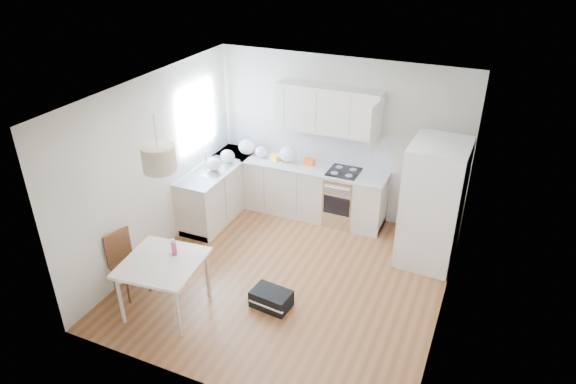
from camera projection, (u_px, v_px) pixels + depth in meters
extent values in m
plane|color=brown|center=(288.00, 278.00, 7.33)|extent=(4.20, 4.20, 0.00)
plane|color=white|center=(288.00, 94.00, 6.05)|extent=(4.20, 4.20, 0.00)
plane|color=beige|center=(339.00, 139.00, 8.39)|extent=(4.20, 0.00, 4.20)
plane|color=beige|center=(155.00, 167.00, 7.43)|extent=(0.00, 4.20, 4.20)
plane|color=beige|center=(454.00, 229.00, 5.95)|extent=(0.00, 4.20, 4.20)
cube|color=#BFE0F9|center=(197.00, 116.00, 8.17)|extent=(0.02, 1.00, 1.00)
cube|color=beige|center=(298.00, 189.00, 8.78)|extent=(3.00, 0.60, 0.88)
cube|color=beige|center=(219.00, 191.00, 8.72)|extent=(0.60, 1.80, 0.88)
cube|color=silver|center=(298.00, 165.00, 8.57)|extent=(3.02, 0.64, 0.04)
cube|color=silver|center=(218.00, 167.00, 8.51)|extent=(0.64, 1.82, 0.04)
cube|color=white|center=(305.00, 141.00, 8.66)|extent=(3.00, 0.01, 0.58)
cube|color=white|center=(201.00, 147.00, 8.46)|extent=(0.01, 1.80, 0.58)
cube|color=beige|center=(328.00, 110.00, 8.06)|extent=(1.70, 0.32, 0.75)
cube|color=beige|center=(162.00, 263.00, 6.41)|extent=(1.05, 1.05, 0.04)
cylinder|color=beige|center=(120.00, 300.00, 6.36)|extent=(0.05, 0.05, 0.71)
cylinder|color=beige|center=(178.00, 313.00, 6.14)|extent=(0.05, 0.05, 0.71)
cylinder|color=beige|center=(154.00, 263.00, 7.03)|extent=(0.05, 0.05, 0.71)
cylinder|color=beige|center=(207.00, 274.00, 6.82)|extent=(0.05, 0.05, 0.71)
cylinder|color=#D83C62|center=(174.00, 247.00, 6.48)|extent=(0.08, 0.08, 0.23)
cube|color=black|center=(271.00, 299.00, 6.74)|extent=(0.54, 0.38, 0.23)
cylinder|color=beige|center=(159.00, 159.00, 5.69)|extent=(0.39, 0.39, 0.30)
ellipsoid|color=white|center=(247.00, 147.00, 8.85)|extent=(0.29, 0.25, 0.26)
ellipsoid|color=white|center=(261.00, 152.00, 8.74)|extent=(0.22, 0.18, 0.20)
ellipsoid|color=white|center=(288.00, 154.00, 8.56)|extent=(0.30, 0.26, 0.27)
ellipsoid|color=white|center=(228.00, 156.00, 8.56)|extent=(0.24, 0.21, 0.22)
ellipsoid|color=white|center=(214.00, 164.00, 8.28)|extent=(0.25, 0.21, 0.22)
cube|color=#EB4B14|center=(310.00, 162.00, 8.49)|extent=(0.18, 0.13, 0.11)
cube|color=yellow|center=(276.00, 157.00, 8.66)|extent=(0.18, 0.15, 0.10)
cube|color=red|center=(260.00, 151.00, 8.88)|extent=(0.19, 0.14, 0.11)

